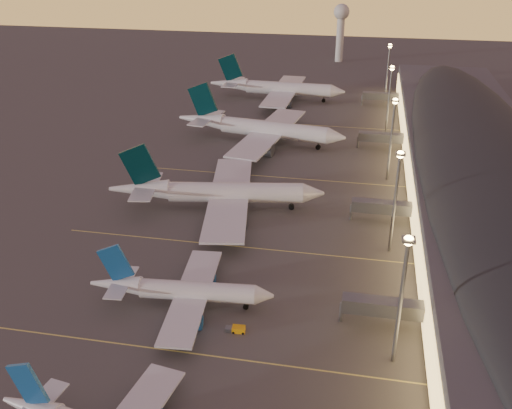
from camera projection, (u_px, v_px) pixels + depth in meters
The scene contains 10 objects.
ground at pixel (201, 336), 109.43m from camera, with size 700.00×700.00×0.00m, color #454340.
airliner_narrow_north at pixel (182, 291), 117.10m from camera, with size 38.46×34.47×13.73m.
airliner_wide_near at pixel (217, 193), 157.43m from camera, with size 59.57×54.92×19.10m.
airliner_wide_mid at pixel (259, 128), 206.95m from camera, with size 63.94×58.90×20.49m.
airliner_wide_far at pixel (277, 88), 259.70m from camera, with size 62.43×56.79×20.00m.
terminal_building at pixel (485, 175), 159.00m from camera, with size 56.35×255.00×17.46m.
light_masts at pixel (394, 148), 153.03m from camera, with size 2.20×217.20×25.90m.
radar_tower at pixel (341, 23), 327.92m from camera, with size 9.00×9.00×32.50m.
lane_markings at pixel (245, 237), 144.77m from camera, with size 90.00×180.36×0.00m.
baggage_tug_c at pixel (236, 329), 110.58m from camera, with size 3.96×1.91×1.15m.
Camera 1 is at (27.08, -83.83, 70.50)m, focal length 40.00 mm.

